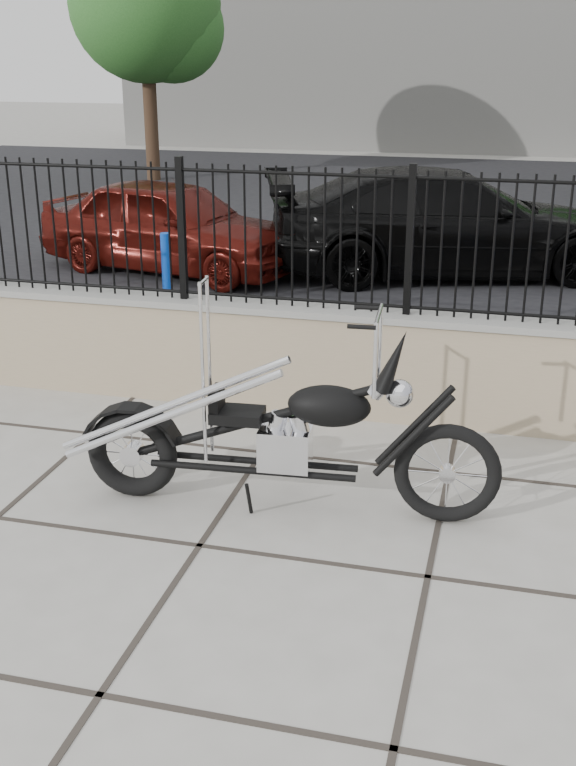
# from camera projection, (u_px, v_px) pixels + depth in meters

# --- Properties ---
(ground_plane) EXTENTS (90.00, 90.00, 0.00)m
(ground_plane) POSITION_uv_depth(u_px,v_px,m) (200.00, 546.00, 5.90)
(ground_plane) COLOR #99968E
(ground_plane) RESTS_ON ground
(parking_lot) EXTENTS (30.00, 30.00, 0.00)m
(parking_lot) POSITION_uv_depth(u_px,v_px,m) (419.00, 217.00, 17.23)
(parking_lot) COLOR black
(parking_lot) RESTS_ON ground
(retaining_wall) EXTENTS (14.00, 0.36, 0.96)m
(retaining_wall) POSITION_uv_depth(u_px,v_px,m) (292.00, 358.00, 8.00)
(retaining_wall) COLOR gray
(retaining_wall) RESTS_ON ground_plane
(iron_fence) EXTENTS (14.00, 0.08, 1.20)m
(iron_fence) POSITION_uv_depth(u_px,v_px,m) (292.00, 238.00, 7.62)
(iron_fence) COLOR black
(iron_fence) RESTS_ON retaining_wall
(background_building) EXTENTS (22.00, 6.00, 8.00)m
(background_building) POSITION_uv_depth(u_px,v_px,m) (476.00, 16.00, 28.51)
(background_building) COLOR beige
(background_building) RESTS_ON ground_plane
(chopper_motorcycle) EXTENTS (2.83, 0.70, 1.68)m
(chopper_motorcycle) POSITION_uv_depth(u_px,v_px,m) (277.00, 398.00, 6.10)
(chopper_motorcycle) COLOR black
(chopper_motorcycle) RESTS_ON ground_plane
(car_red) EXTENTS (4.19, 2.43, 1.34)m
(car_red) POSITION_uv_depth(u_px,v_px,m) (171.00, 225.00, 12.90)
(car_red) COLOR #4D0F0B
(car_red) RESTS_ON parking_lot
(car_black) EXTENTS (5.53, 3.56, 1.49)m
(car_black) POSITION_uv_depth(u_px,v_px,m) (446.00, 222.00, 12.71)
(car_black) COLOR black
(car_black) RESTS_ON parking_lot
(bollard_a) EXTENTS (0.14, 0.14, 1.01)m
(bollard_a) POSITION_uv_depth(u_px,v_px,m) (167.00, 275.00, 10.79)
(bollard_a) COLOR #0C4AB6
(bollard_a) RESTS_ON ground_plane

